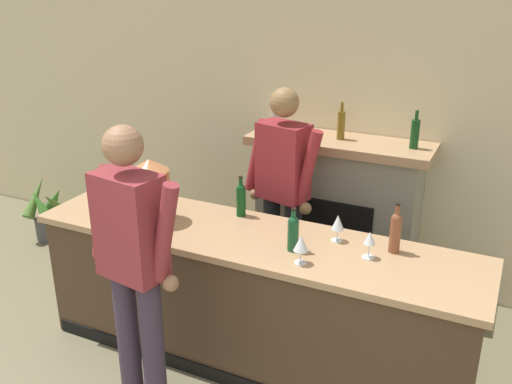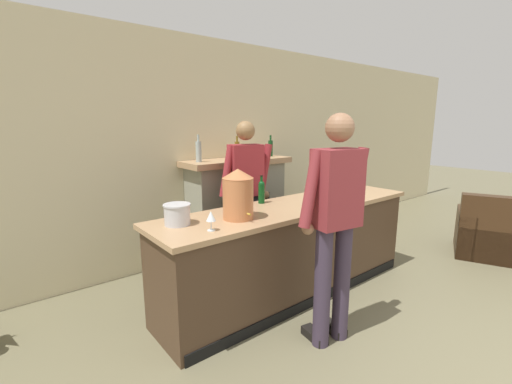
% 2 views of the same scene
% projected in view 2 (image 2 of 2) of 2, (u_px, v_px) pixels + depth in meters
% --- Properties ---
extents(wall_back_panel, '(12.00, 0.07, 2.75)m').
position_uv_depth(wall_back_panel, '(221.00, 150.00, 4.51)').
color(wall_back_panel, beige).
rests_on(wall_back_panel, ground_plane).
extents(bar_counter, '(2.95, 0.72, 0.94)m').
position_uv_depth(bar_counter, '(293.00, 249.00, 3.48)').
color(bar_counter, '#463222').
rests_on(bar_counter, ground_plane).
extents(fireplace_stone, '(1.45, 0.52, 1.60)m').
position_uv_depth(fireplace_stone, '(237.00, 207.00, 4.50)').
color(fireplace_stone, gray).
rests_on(fireplace_stone, ground_plane).
extents(armchair_black, '(1.04, 1.04, 0.86)m').
position_uv_depth(armchair_black, '(491.00, 236.00, 4.47)').
color(armchair_black, '#382313').
rests_on(armchair_black, ground_plane).
extents(person_customer, '(0.65, 0.35, 1.81)m').
position_uv_depth(person_customer, '(335.00, 221.00, 2.59)').
color(person_customer, '#392E3F').
rests_on(person_customer, ground_plane).
extents(person_bartender, '(0.65, 0.37, 1.76)m').
position_uv_depth(person_bartender, '(246.00, 192.00, 3.86)').
color(person_bartender, '#202329').
rests_on(person_bartender, ground_plane).
extents(copper_dispenser, '(0.26, 0.30, 0.43)m').
position_uv_depth(copper_dispenser, '(238.00, 194.00, 2.86)').
color(copper_dispenser, '#C17345').
rests_on(copper_dispenser, bar_counter).
extents(ice_bucket_steel, '(0.22, 0.22, 0.17)m').
position_uv_depth(ice_bucket_steel, '(177.00, 214.00, 2.72)').
color(ice_bucket_steel, silver).
rests_on(ice_bucket_steel, bar_counter).
extents(wine_bottle_burgundy_dark, '(0.07, 0.07, 0.27)m').
position_uv_depth(wine_bottle_burgundy_dark, '(321.00, 190.00, 3.51)').
color(wine_bottle_burgundy_dark, '#144726').
rests_on(wine_bottle_burgundy_dark, bar_counter).
extents(wine_bottle_riesling_slim, '(0.06, 0.06, 0.29)m').
position_uv_depth(wine_bottle_riesling_slim, '(261.00, 191.00, 3.44)').
color(wine_bottle_riesling_slim, '#0C4017').
rests_on(wine_bottle_riesling_slim, bar_counter).
extents(wine_bottle_chardonnay_pale, '(0.07, 0.07, 0.31)m').
position_uv_depth(wine_bottle_chardonnay_pale, '(336.00, 180.00, 4.03)').
color(wine_bottle_chardonnay_pale, brown).
rests_on(wine_bottle_chardonnay_pale, bar_counter).
extents(wine_glass_front_left, '(0.07, 0.07, 0.17)m').
position_uv_depth(wine_glass_front_left, '(339.00, 184.00, 3.85)').
color(wine_glass_front_left, silver).
rests_on(wine_glass_front_left, bar_counter).
extents(wine_glass_mid_counter, '(0.07, 0.07, 0.15)m').
position_uv_depth(wine_glass_mid_counter, '(211.00, 217.00, 2.56)').
color(wine_glass_mid_counter, silver).
rests_on(wine_glass_mid_counter, bar_counter).
extents(wine_glass_near_bucket, '(0.09, 0.09, 0.18)m').
position_uv_depth(wine_glass_near_bucket, '(337.00, 191.00, 3.47)').
color(wine_glass_near_bucket, silver).
rests_on(wine_glass_near_bucket, bar_counter).
extents(wine_glass_front_right, '(0.08, 0.08, 0.17)m').
position_uv_depth(wine_glass_front_right, '(316.00, 185.00, 3.81)').
color(wine_glass_front_right, silver).
rests_on(wine_glass_front_right, bar_counter).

